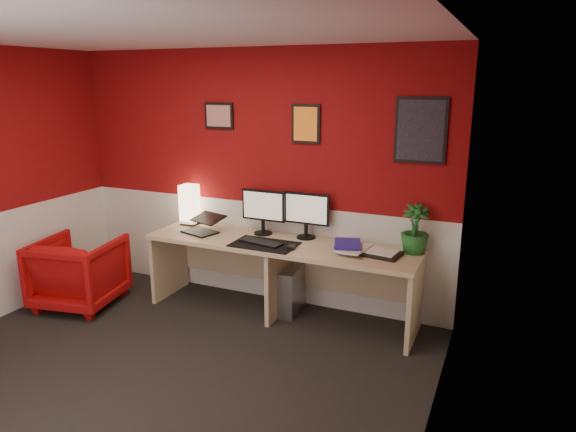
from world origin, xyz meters
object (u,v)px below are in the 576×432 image
at_px(armchair, 79,272).
at_px(monitor_right, 306,209).
at_px(zen_tray, 379,253).
at_px(desk, 280,279).
at_px(monitor_left, 263,205).
at_px(pc_tower, 290,289).
at_px(shoji_lamp, 190,206).
at_px(laptop, 199,222).
at_px(potted_plant, 415,229).

bearing_deg(armchair, monitor_right, -169.44).
height_order(monitor_right, zen_tray, monitor_right).
xyz_separation_m(desk, monitor_left, (-0.26, 0.18, 0.66)).
bearing_deg(pc_tower, monitor_right, 38.75).
distance_m(shoji_lamp, pc_tower, 1.37).
bearing_deg(laptop, pc_tower, 26.21).
distance_m(desk, monitor_left, 0.73).
bearing_deg(shoji_lamp, potted_plant, 0.07).
xyz_separation_m(monitor_left, potted_plant, (1.46, 0.01, -0.07)).
height_order(monitor_left, monitor_right, same).
height_order(zen_tray, potted_plant, potted_plant).
relative_size(desk, pc_tower, 5.78).
distance_m(shoji_lamp, armchair, 1.27).
relative_size(desk, shoji_lamp, 6.50).
bearing_deg(armchair, laptop, -163.58).
height_order(laptop, monitor_left, monitor_left).
height_order(shoji_lamp, pc_tower, shoji_lamp).
height_order(laptop, pc_tower, laptop).
xyz_separation_m(shoji_lamp, pc_tower, (1.17, -0.08, -0.70)).
distance_m(monitor_left, armchair, 1.95).
distance_m(desk, shoji_lamp, 1.27).
bearing_deg(monitor_right, laptop, -165.42).
relative_size(potted_plant, armchair, 0.57).
bearing_deg(shoji_lamp, armchair, -135.95).
height_order(shoji_lamp, monitor_right, monitor_right).
height_order(desk, laptop, laptop).
xyz_separation_m(desk, laptop, (-0.85, -0.04, 0.47)).
distance_m(zen_tray, potted_plant, 0.37).
xyz_separation_m(desk, shoji_lamp, (-1.12, 0.19, 0.56)).
distance_m(laptop, monitor_left, 0.65).
distance_m(shoji_lamp, monitor_left, 0.86).
height_order(laptop, zen_tray, laptop).
height_order(shoji_lamp, armchair, shoji_lamp).
distance_m(shoji_lamp, laptop, 0.36).
relative_size(laptop, armchair, 0.43).
bearing_deg(pc_tower, monitor_left, 163.79).
xyz_separation_m(desk, pc_tower, (0.05, 0.12, -0.14)).
relative_size(monitor_right, armchair, 0.76).
relative_size(laptop, monitor_right, 0.57).
distance_m(monitor_right, pc_tower, 0.81).
distance_m(monitor_right, armchair, 2.35).
bearing_deg(laptop, zen_tray, 18.24).
bearing_deg(monitor_right, zen_tray, -15.44).
bearing_deg(potted_plant, shoji_lamp, -179.93).
bearing_deg(potted_plant, pc_tower, -176.02).
distance_m(monitor_left, potted_plant, 1.46).
xyz_separation_m(shoji_lamp, zen_tray, (2.06, -0.18, -0.18)).
bearing_deg(zen_tray, monitor_right, 164.56).
bearing_deg(zen_tray, laptop, -178.26).
distance_m(shoji_lamp, potted_plant, 2.32).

